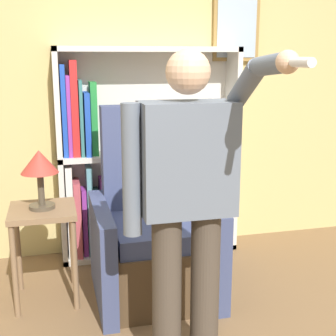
{
  "coord_description": "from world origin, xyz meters",
  "views": [
    {
      "loc": [
        -0.8,
        -1.76,
        1.6
      ],
      "look_at": [
        -0.18,
        0.73,
        0.99
      ],
      "focal_mm": 50.0,
      "sensor_mm": 36.0,
      "label": 1
    }
  ],
  "objects": [
    {
      "name": "side_table",
      "position": [
        -0.9,
        1.24,
        0.52
      ],
      "size": [
        0.42,
        0.42,
        0.65
      ],
      "color": "#846647",
      "rests_on": "ground_plane"
    },
    {
      "name": "wall_back",
      "position": [
        0.0,
        2.03,
        1.4
      ],
      "size": [
        8.0,
        0.11,
        2.8
      ],
      "color": "tan",
      "rests_on": "ground_plane"
    },
    {
      "name": "armchair",
      "position": [
        -0.18,
        1.2,
        0.39
      ],
      "size": [
        0.8,
        0.82,
        1.28
      ],
      "color": "#4C3823",
      "rests_on": "ground_plane"
    },
    {
      "name": "table_lamp",
      "position": [
        -0.9,
        1.24,
        0.93
      ],
      "size": [
        0.24,
        0.24,
        0.39
      ],
      "color": "#4C4233",
      "rests_on": "side_table"
    },
    {
      "name": "bookcase",
      "position": [
        -0.25,
        1.87,
        0.79
      ],
      "size": [
        1.45,
        0.28,
        1.68
      ],
      "color": "silver",
      "rests_on": "ground_plane"
    },
    {
      "name": "person_standing",
      "position": [
        -0.19,
        0.33,
        0.94
      ],
      "size": [
        0.6,
        0.78,
        1.64
      ],
      "color": "#473D33",
      "rests_on": "ground_plane"
    }
  ]
}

